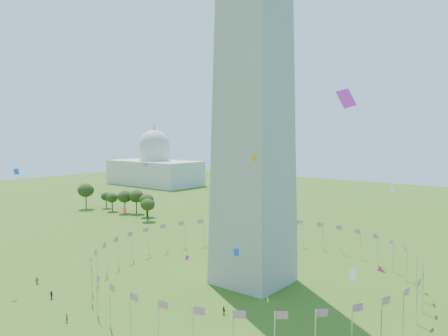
{
  "coord_description": "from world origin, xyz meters",
  "views": [
    {
      "loc": [
        62.87,
        -40.6,
        38.37
      ],
      "look_at": [
        2.38,
        35.0,
        30.65
      ],
      "focal_mm": 35.0,
      "sensor_mm": 36.0,
      "label": 1
    }
  ],
  "objects": [
    {
      "name": "tree_line_west",
      "position": [
        -106.89,
        90.48,
        5.41
      ],
      "size": [
        55.59,
        15.5,
        12.69
      ],
      "color": "#304818",
      "rests_on": "ground"
    },
    {
      "name": "capitol_building",
      "position": [
        -180.0,
        180.0,
        23.0
      ],
      "size": [
        70.0,
        35.0,
        46.0
      ],
      "primitive_type": null,
      "color": "beige",
      "rests_on": "ground"
    },
    {
      "name": "flag_ring",
      "position": [
        -0.0,
        50.0,
        4.5
      ],
      "size": [
        80.24,
        80.24,
        9.0
      ],
      "color": "silver",
      "rests_on": "ground"
    },
    {
      "name": "kites_aloft",
      "position": [
        7.73,
        29.02,
        21.67
      ],
      "size": [
        113.49,
        61.92,
        38.6
      ],
      "color": "#CC2699",
      "rests_on": "ground"
    }
  ]
}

